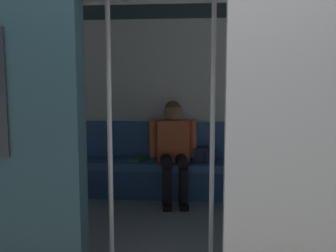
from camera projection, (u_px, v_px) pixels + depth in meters
The scene contains 7 objects.
train_car at pixel (165, 70), 3.41m from camera, with size 6.40×2.74×2.26m.
bench_seat at pixel (178, 170), 4.57m from camera, with size 2.54×0.44×0.43m.
person_seated at pixel (173, 144), 4.49m from camera, with size 0.55×0.71×1.16m.
handbag at pixel (204, 155), 4.56m from camera, with size 0.26×0.15×0.17m.
book at pixel (139, 160), 4.63m from camera, with size 0.15×0.22×0.03m, color #33723F.
grab_pole_door at pixel (110, 128), 2.74m from camera, with size 0.04×0.04×2.12m, color silver.
grab_pole_far at pixel (212, 128), 2.78m from camera, with size 0.04×0.04×2.12m, color silver.
Camera 1 is at (-0.31, 2.24, 1.41)m, focal length 40.95 mm.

